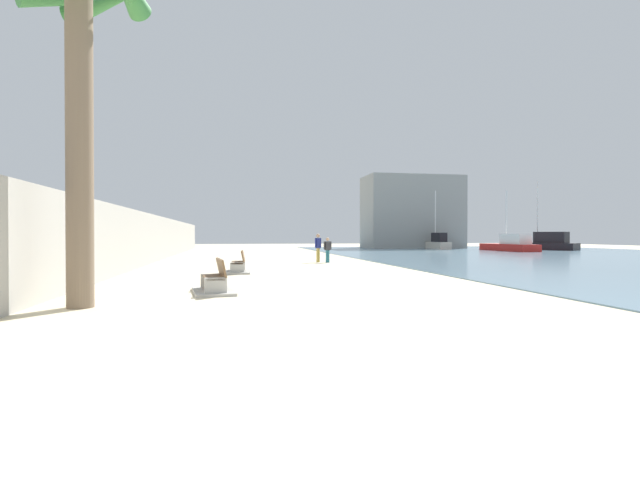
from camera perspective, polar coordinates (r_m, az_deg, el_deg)
ground_plane at (r=28.54m, az=-5.47°, el=-2.73°), size 120.00×120.00×0.00m
seawall at (r=28.81m, az=-20.50°, el=0.12°), size 0.80×64.00×2.87m
water_bay at (r=38.90m, az=32.47°, el=-1.91°), size 36.00×68.00×0.04m
palm_tree at (r=12.82m, az=-27.14°, el=20.40°), size 3.20×3.29×8.59m
bench_near at (r=13.95m, az=-12.71°, el=-5.30°), size 1.36×2.22×0.98m
bench_far at (r=21.08m, az=-9.85°, el=-3.29°), size 1.20×2.15×0.98m
person_walking at (r=28.63m, az=-0.23°, el=-0.68°), size 0.45×0.35×1.74m
person_standing at (r=28.32m, az=0.92°, el=-1.01°), size 0.51×0.27×1.51m
boat_outer at (r=57.11m, az=14.00°, el=-0.31°), size 1.77×4.67×6.88m
boat_far_right at (r=57.36m, az=25.50°, el=-0.35°), size 6.00×7.45×7.72m
boat_nearest at (r=51.77m, az=22.07°, el=-0.53°), size 2.13×7.78×6.31m
harbor_building at (r=60.74m, az=11.08°, el=3.30°), size 12.00×6.00×9.05m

